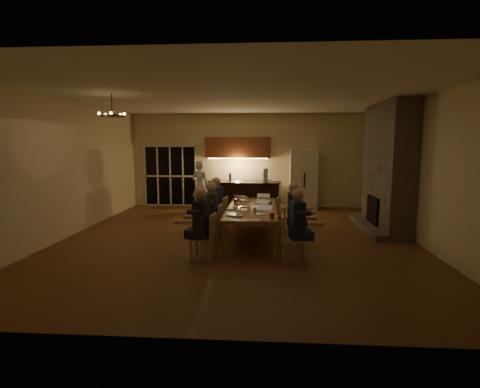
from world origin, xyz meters
name	(u,v)px	position (x,y,z in m)	size (l,w,h in m)	color
floor	(237,239)	(0.00, 0.00, 0.00)	(9.00, 9.00, 0.00)	brown
back_wall	(247,161)	(0.00, 4.52, 1.60)	(8.00, 0.04, 3.20)	beige
left_wall	(66,169)	(-4.02, 0.00, 1.60)	(0.04, 9.00, 3.20)	beige
right_wall	(420,171)	(4.02, 0.00, 1.60)	(0.04, 9.00, 3.20)	beige
ceiling	(237,96)	(0.00, 0.00, 3.22)	(8.00, 9.00, 0.04)	white
french_doors	(171,176)	(-2.70, 4.47, 1.05)	(1.86, 0.08, 2.10)	black
fireplace	(388,167)	(3.70, 1.20, 1.60)	(0.58, 2.50, 3.20)	#6A5E53
kitchenette	(238,173)	(-0.30, 4.20, 1.20)	(2.24, 0.68, 2.40)	brown
refrigerator	(303,179)	(1.90, 4.15, 1.00)	(0.90, 0.68, 2.00)	beige
dining_table	(252,224)	(0.34, -0.05, 0.38)	(1.10, 3.04, 0.75)	#A06A40
bar_island	(249,200)	(0.15, 2.44, 0.54)	(1.88, 0.68, 1.08)	black
chair_left_near	(203,237)	(-0.52, -1.64, 0.45)	(0.44, 0.44, 0.89)	tan
chair_left_mid	(211,225)	(-0.53, -0.57, 0.45)	(0.44, 0.44, 0.89)	tan
chair_left_far	(217,215)	(-0.53, 0.57, 0.45)	(0.44, 0.44, 0.89)	tan
chair_right_near	(293,239)	(1.16, -1.68, 0.45)	(0.44, 0.44, 0.89)	tan
chair_right_mid	(292,227)	(1.20, -0.62, 0.45)	(0.44, 0.44, 0.89)	tan
chair_right_far	(286,215)	(1.15, 0.61, 0.45)	(0.44, 0.44, 0.89)	tan
person_left_near	(201,225)	(-0.54, -1.68, 0.69)	(0.60, 0.60, 1.38)	#24252E
person_right_near	(297,226)	(1.23, -1.65, 0.69)	(0.60, 0.60, 1.38)	navy
person_left_mid	(212,214)	(-0.50, -0.58, 0.69)	(0.60, 0.60, 1.38)	#353B3F
person_right_mid	(293,214)	(1.23, -0.52, 0.69)	(0.60, 0.60, 1.38)	#24252E
person_left_far	(216,206)	(-0.55, 0.50, 0.69)	(0.60, 0.60, 1.38)	navy
standing_person	(200,186)	(-1.43, 3.28, 0.83)	(0.61, 0.40, 1.66)	white
chandelier	(112,116)	(-2.50, -0.85, 2.75)	(0.54, 0.54, 0.03)	black
laptop_a	(236,210)	(0.05, -1.02, 0.86)	(0.32, 0.28, 0.23)	silver
laptop_b	(263,209)	(0.60, -0.88, 0.86)	(0.32, 0.28, 0.23)	silver
laptop_c	(241,202)	(0.08, -0.02, 0.86)	(0.32, 0.28, 0.23)	silver
laptop_d	(260,203)	(0.53, -0.08, 0.86)	(0.32, 0.28, 0.23)	silver
laptop_e	(243,196)	(0.06, 0.98, 0.86)	(0.32, 0.28, 0.23)	silver
laptop_f	(263,197)	(0.59, 0.92, 0.86)	(0.32, 0.28, 0.23)	silver
mug_front	(249,209)	(0.28, -0.50, 0.80)	(0.07, 0.07, 0.10)	white
mug_mid	(257,201)	(0.45, 0.53, 0.80)	(0.07, 0.07, 0.10)	white
mug_back	(238,200)	(-0.05, 0.79, 0.80)	(0.08, 0.08, 0.10)	white
redcup_near	(272,216)	(0.78, -1.33, 0.81)	(0.08, 0.08, 0.12)	red
redcup_mid	(236,201)	(-0.07, 0.42, 0.81)	(0.10, 0.10, 0.12)	red
redcup_far	(260,196)	(0.50, 1.38, 0.81)	(0.09, 0.09, 0.12)	red
can_silver	(255,210)	(0.43, -0.72, 0.81)	(0.07, 0.07, 0.12)	#B2B2B7
can_cola	(250,196)	(0.24, 1.40, 0.81)	(0.07, 0.07, 0.12)	#3F0F0C
can_right	(270,203)	(0.75, 0.22, 0.81)	(0.07, 0.07, 0.12)	#B2B2B7
plate_near	(268,212)	(0.70, -0.59, 0.76)	(0.25, 0.25, 0.02)	white
plate_left	(236,214)	(0.04, -0.91, 0.76)	(0.27, 0.27, 0.02)	white
plate_far	(271,202)	(0.79, 0.74, 0.76)	(0.27, 0.27, 0.02)	white
notepad	(255,220)	(0.46, -1.50, 0.76)	(0.16, 0.23, 0.01)	white
bar_bottle	(230,177)	(-0.40, 2.49, 1.20)	(0.07, 0.07, 0.24)	#99999E
bar_blender	(266,175)	(0.64, 2.36, 1.28)	(0.13, 0.13, 0.40)	silver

